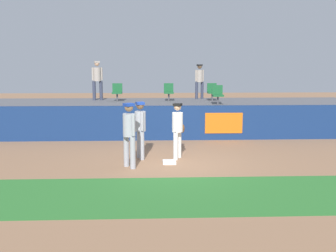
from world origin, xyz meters
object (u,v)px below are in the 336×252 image
player_fielder_home (178,127)px  seat_back_left (117,91)px  spectator_capped (199,79)px  seat_front_right (218,94)px  spectator_hooded (97,78)px  player_coach_visitor (140,126)px  seat_back_center (169,91)px  first_base (169,162)px  player_runner_visitor (129,131)px  seat_back_right (212,91)px

player_fielder_home → seat_back_left: bearing=-135.2°
spectator_capped → player_fielder_home: bearing=58.6°
player_fielder_home → spectator_capped: (1.59, 7.54, 1.24)m
seat_front_right → spectator_hooded: size_ratio=0.45×
player_coach_visitor → seat_front_right: bearing=127.3°
player_coach_visitor → seat_front_right: seat_front_right is taller
seat_back_center → first_base: bearing=-92.3°
seat_back_center → spectator_capped: spectator_capped is taller
player_fielder_home → player_runner_visitor: 1.81m
player_runner_visitor → seat_back_center: (1.47, 7.46, 0.64)m
player_fielder_home → seat_front_right: (2.04, 4.62, 0.71)m
seat_back_right → spectator_capped: (-0.48, 1.11, 0.53)m
player_runner_visitor → seat_back_right: size_ratio=2.25×
seat_back_center → spectator_hooded: size_ratio=0.45×
seat_front_right → spectator_capped: spectator_capped is taller
player_runner_visitor → seat_back_left: 7.56m
player_runner_visitor → seat_back_right: bearing=117.8°
seat_back_center → seat_front_right: (2.05, -1.80, 0.00)m
player_runner_visitor → player_fielder_home: bearing=88.4°
player_coach_visitor → seat_back_left: bearing=173.7°
seat_back_center → spectator_hooded: spectator_hooded is taller
player_fielder_home → spectator_hooded: spectator_hooded is taller
player_fielder_home → player_runner_visitor: (-1.48, -1.04, 0.07)m
player_runner_visitor → seat_front_right: seat_front_right is taller
seat_back_right → spectator_hooded: 5.59m
seat_back_center → spectator_capped: bearing=34.8°
seat_front_right → seat_back_left: bearing=158.2°
seat_back_right → seat_front_right: (-0.03, -1.80, 0.00)m
first_base → seat_back_center: size_ratio=0.48×
first_base → player_coach_visitor: 1.51m
first_base → player_runner_visitor: 1.65m
player_coach_visitor → first_base: bearing=35.9°
first_base → seat_back_left: size_ratio=0.48×
seat_back_right → seat_back_left: bearing=180.0°
player_runner_visitor → seat_front_right: 6.70m
first_base → seat_back_right: size_ratio=0.48×
player_coach_visitor → seat_back_left: 6.52m
first_base → seat_back_left: bearing=107.1°
player_fielder_home → seat_back_left: size_ratio=2.12×
player_coach_visitor → seat_front_right: 5.63m
seat_front_right → spectator_hooded: (-5.49, 2.37, 0.62)m
player_coach_visitor → seat_back_center: 6.51m
player_fielder_home → spectator_capped: size_ratio=1.03×
spectator_capped → seat_front_right: bearing=79.2°
player_runner_visitor → spectator_capped: size_ratio=1.09×
seat_back_left → player_coach_visitor: bearing=-78.8°
seat_front_right → spectator_capped: size_ratio=0.49×
player_fielder_home → seat_back_left: 6.91m
player_runner_visitor → seat_back_center: seat_back_center is taller
first_base → player_fielder_home: (0.29, 0.60, 0.99)m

